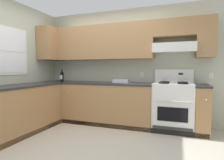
% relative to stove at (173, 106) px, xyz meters
% --- Properties ---
extents(ground_plane, '(7.04, 7.04, 0.00)m').
position_rel_stove_xyz_m(ground_plane, '(-1.42, -1.25, -0.48)').
color(ground_plane, beige).
extents(wall_back, '(4.68, 0.57, 2.55)m').
position_rel_stove_xyz_m(wall_back, '(-1.03, 0.27, 1.00)').
color(wall_back, '#B7BAA3').
rests_on(wall_back, ground_plane).
extents(wall_left, '(0.47, 4.00, 2.55)m').
position_rel_stove_xyz_m(wall_left, '(-3.01, -1.03, 0.87)').
color(wall_left, '#B7BAA3').
rests_on(wall_left, ground_plane).
extents(counter_back_run, '(3.60, 0.65, 0.91)m').
position_rel_stove_xyz_m(counter_back_run, '(-1.47, -0.01, -0.03)').
color(counter_back_run, '#A87A4C').
rests_on(counter_back_run, ground_plane).
extents(counter_left_run, '(0.63, 1.91, 0.91)m').
position_rel_stove_xyz_m(counter_left_run, '(-2.66, -1.26, -0.03)').
color(counter_left_run, '#A87A4C').
rests_on(counter_left_run, ground_plane).
extents(stove, '(0.76, 0.62, 1.20)m').
position_rel_stove_xyz_m(stove, '(0.00, 0.00, 0.00)').
color(stove, white).
rests_on(stove, ground_plane).
extents(wine_bottle, '(0.08, 0.08, 0.33)m').
position_rel_stove_xyz_m(wine_bottle, '(-2.50, -0.06, 0.56)').
color(wine_bottle, black).
rests_on(wine_bottle, counter_back_run).
extents(bowl, '(0.35, 0.21, 0.07)m').
position_rel_stove_xyz_m(bowl, '(-1.08, 0.09, 0.45)').
color(bowl, silver).
rests_on(bowl, counter_back_run).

